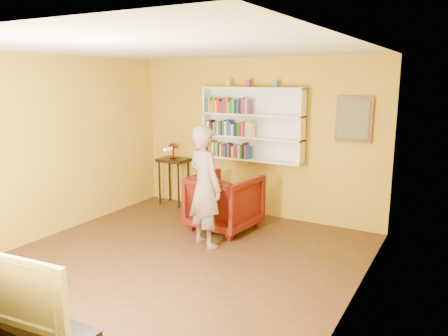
# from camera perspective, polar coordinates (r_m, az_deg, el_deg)

# --- Properties ---
(room_shell) EXTENTS (5.30, 5.80, 2.88)m
(room_shell) POSITION_cam_1_polar(r_m,az_deg,el_deg) (5.49, -7.10, -2.62)
(room_shell) COLOR #402614
(room_shell) RESTS_ON ground
(bookshelf) EXTENTS (1.80, 0.29, 1.23)m
(bookshelf) POSITION_cam_1_polar(r_m,az_deg,el_deg) (7.43, 3.92, 5.72)
(bookshelf) COLOR white
(bookshelf) RESTS_ON room_shell
(books_row_lower) EXTENTS (0.86, 0.19, 0.27)m
(books_row_lower) POSITION_cam_1_polar(r_m,az_deg,el_deg) (7.60, 0.55, 2.34)
(books_row_lower) COLOR #A51928
(books_row_lower) RESTS_ON bookshelf
(books_row_middle) EXTENTS (0.90, 0.19, 0.27)m
(books_row_middle) POSITION_cam_1_polar(r_m,az_deg,el_deg) (7.53, 0.79, 5.20)
(books_row_middle) COLOR #672B81
(books_row_middle) RESTS_ON bookshelf
(books_row_upper) EXTENTS (0.85, 0.19, 0.27)m
(books_row_upper) POSITION_cam_1_polar(r_m,az_deg,el_deg) (7.51, 0.66, 8.09)
(books_row_upper) COLOR #672B81
(books_row_upper) RESTS_ON bookshelf
(ornament_left) EXTENTS (0.09, 0.09, 0.12)m
(ornament_left) POSITION_cam_1_polar(r_m,az_deg,el_deg) (7.55, 0.64, 11.00)
(ornament_left) COLOR gold
(ornament_left) RESTS_ON bookshelf
(ornament_centre) EXTENTS (0.09, 0.09, 0.12)m
(ornament_centre) POSITION_cam_1_polar(r_m,az_deg,el_deg) (7.38, 3.19, 10.97)
(ornament_centre) COLOR #892D47
(ornament_centre) RESTS_ON bookshelf
(ornament_right) EXTENTS (0.07, 0.07, 0.10)m
(ornament_right) POSITION_cam_1_polar(r_m,az_deg,el_deg) (7.18, 6.76, 10.81)
(ornament_right) COLOR slate
(ornament_right) RESTS_ON bookshelf
(framed_painting) EXTENTS (0.55, 0.05, 0.70)m
(framed_painting) POSITION_cam_1_polar(r_m,az_deg,el_deg) (6.92, 16.61, 6.12)
(framed_painting) COLOR #512F17
(framed_painting) RESTS_ON room_shell
(console_table) EXTENTS (0.54, 0.41, 0.89)m
(console_table) POSITION_cam_1_polar(r_m,az_deg,el_deg) (8.23, -6.61, 0.20)
(console_table) COLOR black
(console_table) RESTS_ON ground
(ruby_lustre) EXTENTS (0.18, 0.18, 0.29)m
(ruby_lustre) POSITION_cam_1_polar(r_m,az_deg,el_deg) (8.17, -6.67, 2.66)
(ruby_lustre) COLOR maroon
(ruby_lustre) RESTS_ON console_table
(armchair) EXTENTS (1.05, 1.07, 0.89)m
(armchair) POSITION_cam_1_polar(r_m,az_deg,el_deg) (6.90, 0.09, -4.45)
(armchair) COLOR #450604
(armchair) RESTS_ON ground
(person) EXTENTS (0.74, 0.63, 1.73)m
(person) POSITION_cam_1_polar(r_m,az_deg,el_deg) (6.12, -2.51, -2.49)
(person) COLOR #796359
(person) RESTS_ON ground
(game_remote) EXTENTS (0.04, 0.15, 0.04)m
(game_remote) POSITION_cam_1_polar(r_m,az_deg,el_deg) (5.90, -7.33, 2.48)
(game_remote) COLOR white
(game_remote) RESTS_ON person
(television) EXTENTS (1.03, 0.23, 0.59)m
(television) POSITION_cam_1_polar(r_m,az_deg,el_deg) (3.92, -24.43, -13.94)
(television) COLOR black
(television) RESTS_ON tv_cabinet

